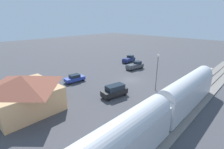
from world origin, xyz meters
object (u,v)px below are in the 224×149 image
at_px(station_building, 24,92).
at_px(pickup_charcoal, 135,65).
at_px(suv_black, 115,91).
at_px(light_pole_near_platform, 157,68).
at_px(pickup_navy, 129,59).
at_px(sedan_blue, 75,78).
at_px(pedestrian_on_platform, 155,100).

bearing_deg(station_building, pickup_charcoal, -88.73).
bearing_deg(suv_black, light_pole_near_platform, -118.09).
relative_size(pickup_navy, suv_black, 1.09).
height_order(pickup_charcoal, pickup_navy, same).
bearing_deg(station_building, suv_black, -118.93).
distance_m(sedan_blue, light_pole_near_platform, 18.12).
bearing_deg(sedan_blue, suv_black, -176.65).
height_order(pickup_charcoal, sedan_blue, pickup_charcoal).
xyz_separation_m(station_building, pickup_charcoal, (0.67, -29.97, -1.87)).
distance_m(station_building, suv_black, 14.85).
distance_m(pedestrian_on_platform, suv_black, 7.45).
relative_size(pedestrian_on_platform, light_pole_near_platform, 0.23).
distance_m(sedan_blue, pickup_navy, 22.95).
height_order(pickup_charcoal, light_pole_near_platform, light_pole_near_platform).
height_order(pedestrian_on_platform, pickup_navy, pickup_navy).
relative_size(station_building, suv_black, 2.02).
bearing_deg(station_building, pedestrian_on_platform, -135.05).
bearing_deg(light_pole_near_platform, pedestrian_on_platform, 117.77).
bearing_deg(pedestrian_on_platform, suv_black, 11.59).
distance_m(pickup_charcoal, pickup_navy, 7.99).
xyz_separation_m(pedestrian_on_platform, suv_black, (7.29, 1.50, -0.13)).
xyz_separation_m(station_building, pedestrian_on_platform, (-14.43, -14.40, -1.61)).
bearing_deg(pickup_charcoal, pedestrian_on_platform, 134.10).
relative_size(pickup_charcoal, light_pole_near_platform, 0.77).
distance_m(pickup_charcoal, light_pole_near_platform, 15.59).
bearing_deg(pedestrian_on_platform, station_building, 44.95).
bearing_deg(station_building, pickup_navy, -78.98).
relative_size(station_building, pickup_charcoal, 1.86).
xyz_separation_m(pedestrian_on_platform, pickup_charcoal, (15.09, -15.57, -0.25)).
bearing_deg(suv_black, station_building, 61.07).
distance_m(sedan_blue, suv_black, 11.62).
xyz_separation_m(sedan_blue, pickup_navy, (2.36, -22.82, 0.15)).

